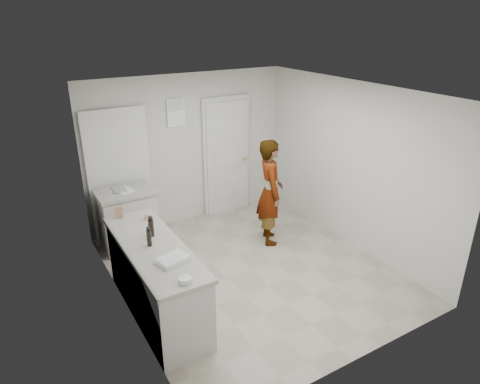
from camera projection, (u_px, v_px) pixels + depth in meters
ground at (251, 270)px, 6.05m from camera, size 4.00×4.00×0.00m
room_shell at (181, 165)px, 7.12m from camera, size 4.00×4.00×4.00m
main_counter at (156, 282)px, 5.05m from camera, size 0.64×1.96×0.93m
side_counter at (128, 221)px, 6.53m from camera, size 0.84×0.61×0.93m
person at (270, 192)px, 6.54m from camera, size 0.60×0.72×1.66m
cake_mix_box at (119, 212)px, 5.48m from camera, size 0.11×0.07×0.16m
spice_jar at (147, 217)px, 5.45m from camera, size 0.05×0.05×0.08m
oil_cruet_a at (151, 226)px, 5.02m from camera, size 0.07×0.07×0.26m
oil_cruet_b at (149, 237)px, 4.81m from camera, size 0.05×0.05×0.25m
baking_dish at (173, 260)px, 4.53m from camera, size 0.35×0.28×0.05m
egg_bowl at (185, 280)px, 4.19m from camera, size 0.13×0.13×0.05m
papers at (124, 190)px, 6.35m from camera, size 0.29×0.34×0.01m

